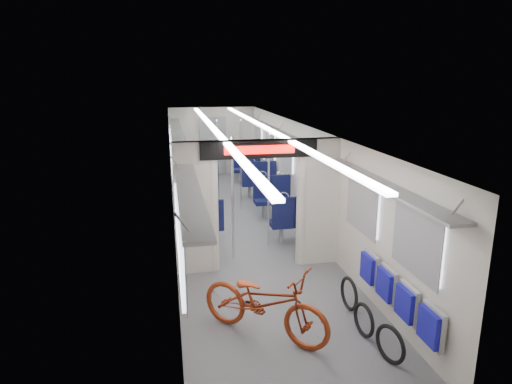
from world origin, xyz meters
TOP-DOWN VIEW (x-y plane):
  - carriage at (0.00, -0.27)m, footprint 12.00×12.02m
  - bicycle at (-0.36, -4.24)m, footprint 1.83×1.71m
  - flip_bench at (1.35, -4.51)m, footprint 0.12×2.07m
  - bike_hoop_a at (1.00, -5.09)m, footprint 0.19×0.48m
  - bike_hoop_b at (0.93, -4.50)m, footprint 0.12×0.47m
  - bike_hoop_c at (1.01, -3.79)m, footprint 0.09×0.51m
  - seat_bay_near_left at (-0.93, 0.06)m, footprint 0.91×2.06m
  - seat_bay_near_right at (0.93, -0.04)m, footprint 0.92×2.13m
  - seat_bay_far_left at (-0.93, 3.36)m, footprint 0.88×1.92m
  - seat_bay_far_right at (0.93, 3.67)m, footprint 0.96×2.31m
  - stanchion_near_left at (-0.39, -1.58)m, footprint 0.04×0.04m
  - stanchion_near_right at (0.39, -1.10)m, footprint 0.04×0.04m
  - stanchion_far_left at (-0.30, 1.64)m, footprint 0.04×0.04m
  - stanchion_far_right at (0.27, 1.62)m, footprint 0.05×0.05m

SIDE VIEW (x-z plane):
  - bike_hoop_b at x=0.93m, z-range -0.03..0.44m
  - bike_hoop_a at x=1.00m, z-range -0.03..0.46m
  - bike_hoop_c at x=1.01m, z-range -0.03..0.48m
  - bicycle at x=-0.36m, z-range 0.00..0.98m
  - seat_bay_far_left at x=-0.93m, z-range 0.00..1.05m
  - seat_bay_near_left at x=-0.93m, z-range -0.01..1.09m
  - seat_bay_near_right at x=0.93m, z-range -0.01..1.11m
  - seat_bay_far_right at x=0.93m, z-range -0.01..1.16m
  - flip_bench at x=1.35m, z-range 0.34..0.82m
  - stanchion_near_left at x=-0.39m, z-range 0.00..2.30m
  - stanchion_near_right at x=0.39m, z-range 0.00..2.30m
  - stanchion_far_left at x=-0.30m, z-range 0.00..2.30m
  - stanchion_far_right at x=0.27m, z-range 0.00..2.30m
  - carriage at x=0.00m, z-range 0.35..2.66m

